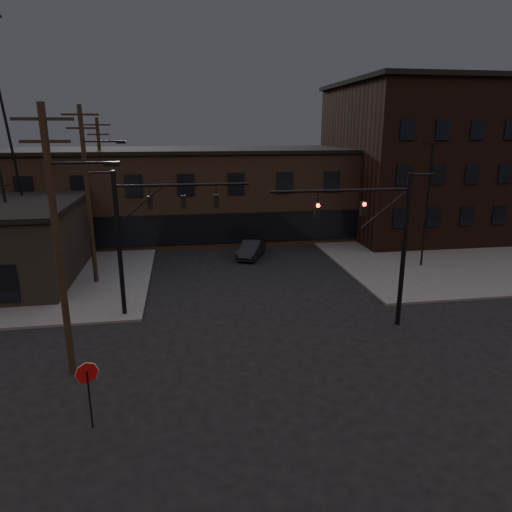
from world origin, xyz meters
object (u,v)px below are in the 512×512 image
Objects in this scene: parked_car_lot_b at (388,234)px; traffic_signal_far at (142,227)px; traffic_signal_near at (384,235)px; car_crossing at (251,249)px; stop_sign at (88,380)px; parked_car_lot_a at (385,233)px.

traffic_signal_far is at bearing 115.50° from parked_car_lot_b.
traffic_signal_near is at bearing -16.17° from traffic_signal_far.
traffic_signal_far is 1.89× the size of car_crossing.
parked_car_lot_b reaches higher than car_crossing.
traffic_signal_far reaches higher than car_crossing.
car_crossing is at bearing 67.02° from stop_sign.
traffic_signal_near reaches higher than parked_car_lot_a.
traffic_signal_far is 25.25m from parked_car_lot_b.
parked_car_lot_a reaches higher than parked_car_lot_b.
traffic_signal_near is 15.17m from stop_sign.
car_crossing is (-12.75, -2.89, -0.21)m from parked_car_lot_a.
traffic_signal_far is at bearing 163.83° from traffic_signal_near.
car_crossing is (-4.56, 14.26, -4.23)m from traffic_signal_near.
traffic_signal_near and traffic_signal_far have the same top height.
traffic_signal_near is 19.43m from parked_car_lot_a.
traffic_signal_far reaches higher than stop_sign.
car_crossing is (8.80, 20.75, -1.15)m from stop_sign.
parked_car_lot_a reaches higher than car_crossing.
stop_sign is 22.56m from car_crossing.
stop_sign reaches higher than car_crossing.
parked_car_lot_b is at bearing 63.54° from traffic_signal_near.
parked_car_lot_b is at bearing 33.74° from traffic_signal_far.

